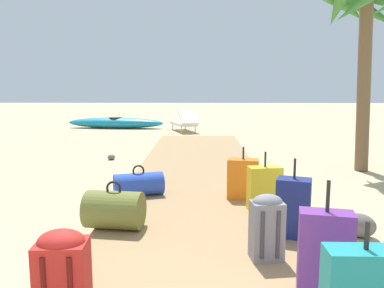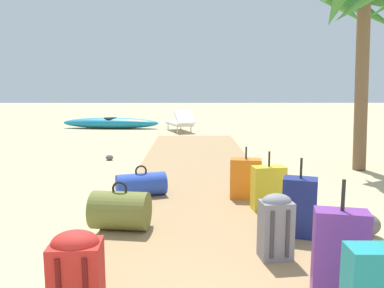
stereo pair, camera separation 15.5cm
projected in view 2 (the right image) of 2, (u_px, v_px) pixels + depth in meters
The scene contains 15 objects.
ground_plane at pixel (200, 201), 5.34m from camera, with size 60.00×60.00×0.00m, color tan.
boardwalk at pixel (198, 180), 6.39m from camera, with size 2.15×10.68×0.08m, color #9E7A51.
suitcase_orange at pixel (246, 178), 5.19m from camera, with size 0.44×0.29×0.69m.
duffel_bag_blue at pixel (141, 184), 5.28m from camera, with size 0.73×0.51×0.43m.
backpack_grey at pixel (276, 225), 3.35m from camera, with size 0.29×0.24×0.58m.
duffel_bag_olive at pixel (120, 210), 4.06m from camera, with size 0.64×0.47×0.51m.
backpack_red at pixel (76, 269), 2.58m from camera, with size 0.35×0.29×0.55m.
suitcase_yellow at pixel (268, 188), 4.69m from camera, with size 0.42×0.25×0.71m.
suitcase_navy at pixel (300, 207), 3.87m from camera, with size 0.38×0.32×0.79m.
suitcase_purple at pixel (339, 265), 2.48m from camera, with size 0.36×0.23×0.92m.
palm_tree_near_right at pixel (368, 17), 7.01m from camera, with size 1.87×2.21×3.55m.
lounge_chair at pixel (180, 122), 13.30m from camera, with size 1.08×1.67×0.76m.
kayak at pixel (111, 123), 14.29m from camera, with size 3.62×1.01×0.40m.
rock_left_mid at pixel (109, 157), 8.26m from camera, with size 0.16×0.16×0.11m, color #5B5651.
rock_right_mid at pixel (364, 224), 4.10m from camera, with size 0.33×0.24×0.25m, color #5B5651.
Camera 2 is at (-0.13, -0.89, 1.57)m, focal length 36.47 mm.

